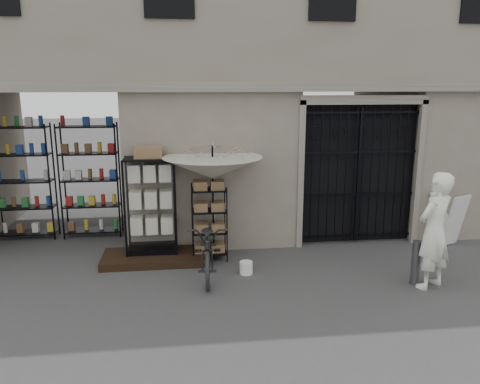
{
  "coord_description": "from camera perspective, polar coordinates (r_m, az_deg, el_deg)",
  "views": [
    {
      "loc": [
        -1.82,
        -6.98,
        3.33
      ],
      "look_at": [
        -0.8,
        1.4,
        1.35
      ],
      "focal_mm": 35.0,
      "sensor_mm": 36.0,
      "label": 1
    }
  ],
  "objects": [
    {
      "name": "ground",
      "position": [
        7.95,
        7.11,
        -11.68
      ],
      "size": [
        80.0,
        80.0,
        0.0
      ],
      "primitive_type": "plane",
      "color": "black",
      "rests_on": "ground"
    },
    {
      "name": "main_building",
      "position": [
        11.19,
        2.6,
        19.18
      ],
      "size": [
        14.0,
        4.0,
        9.0
      ],
      "primitive_type": "cube",
      "color": "gray",
      "rests_on": "ground"
    },
    {
      "name": "shop_recess",
      "position": [
        10.31,
        -21.9,
        2.01
      ],
      "size": [
        3.0,
        1.7,
        3.0
      ],
      "primitive_type": "cube",
      "color": "black",
      "rests_on": "ground"
    },
    {
      "name": "shop_shelving",
      "position": [
        10.84,
        -21.39,
        1.21
      ],
      "size": [
        2.7,
        0.5,
        2.5
      ],
      "primitive_type": "cube",
      "color": "black",
      "rests_on": "ground"
    },
    {
      "name": "iron_gate",
      "position": [
        10.09,
        13.92,
        2.35
      ],
      "size": [
        2.5,
        0.21,
        3.0
      ],
      "color": "black",
      "rests_on": "ground"
    },
    {
      "name": "step_platform",
      "position": [
        9.15,
        -10.21,
        -7.86
      ],
      "size": [
        2.0,
        0.9,
        0.15
      ],
      "primitive_type": "cube",
      "color": "black",
      "rests_on": "ground"
    },
    {
      "name": "display_cabinet",
      "position": [
        9.05,
        -10.81,
        -2.17
      ],
      "size": [
        1.02,
        0.76,
        1.98
      ],
      "rotation": [
        0.0,
        0.0,
        -0.24
      ],
      "color": "black",
      "rests_on": "step_platform"
    },
    {
      "name": "wire_rack",
      "position": [
        8.97,
        -3.76,
        -3.79
      ],
      "size": [
        0.77,
        0.67,
        1.46
      ],
      "rotation": [
        0.0,
        0.0,
        -0.42
      ],
      "color": "black",
      "rests_on": "ground"
    },
    {
      "name": "market_umbrella",
      "position": [
        8.67,
        -3.37,
        3.69
      ],
      "size": [
        2.15,
        2.16,
        2.64
      ],
      "rotation": [
        0.0,
        0.0,
        -0.42
      ],
      "color": "black",
      "rests_on": "ground"
    },
    {
      "name": "white_bucket",
      "position": [
        8.44,
        0.75,
        -9.22
      ],
      "size": [
        0.28,
        0.28,
        0.22
      ],
      "primitive_type": "cylinder",
      "rotation": [
        0.0,
        0.0,
        -0.25
      ],
      "color": "white",
      "rests_on": "ground"
    },
    {
      "name": "bicycle",
      "position": [
        8.47,
        -3.79,
        -9.99
      ],
      "size": [
        0.73,
        1.05,
        1.93
      ],
      "primitive_type": "imported",
      "rotation": [
        0.0,
        0.0,
        -0.06
      ],
      "color": "black",
      "rests_on": "ground"
    },
    {
      "name": "steel_bollard",
      "position": [
        8.48,
        20.62,
        -8.05
      ],
      "size": [
        0.18,
        0.18,
        0.76
      ],
      "primitive_type": "cylinder",
      "rotation": [
        0.0,
        0.0,
        -0.33
      ],
      "color": "#54565B",
      "rests_on": "ground"
    },
    {
      "name": "shopkeeper",
      "position": [
        8.59,
        22.0,
        -10.64
      ],
      "size": [
        1.55,
        2.06,
        0.47
      ],
      "primitive_type": "imported",
      "rotation": [
        0.0,
        0.0,
        3.63
      ],
      "color": "white",
      "rests_on": "ground"
    },
    {
      "name": "easel_sign",
      "position": [
        10.67,
        24.01,
        -3.01
      ],
      "size": [
        0.71,
        0.75,
        1.09
      ],
      "rotation": [
        0.0,
        0.0,
        0.4
      ],
      "color": "silver",
      "rests_on": "ground"
    }
  ]
}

